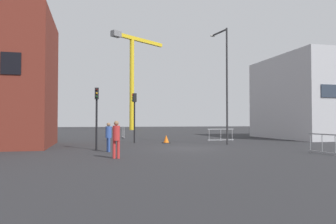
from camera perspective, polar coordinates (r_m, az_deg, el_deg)
ground at (r=20.56m, az=3.37°, el=-6.53°), size 160.00×160.00×0.00m
office_block at (r=36.88m, az=26.01°, el=2.21°), size 11.11×10.85×8.25m
construction_crane at (r=65.14m, az=-6.36°, el=7.90°), size 11.70×8.44×19.06m
streetlamp_tall at (r=24.75m, az=10.16°, el=6.27°), size 0.67×2.10×8.80m
traffic_light_corner at (r=19.96m, az=-12.65°, el=0.72°), size 0.24×0.37×3.80m
traffic_light_island at (r=25.88m, az=-6.03°, el=0.44°), size 0.39×0.30×4.00m
pedestrian_walking at (r=15.21m, az=-9.24°, el=-4.34°), size 0.34×0.34×1.77m
pedestrian_waiting at (r=18.53m, az=-10.59°, el=-4.04°), size 0.34×0.34×1.67m
safety_barrier_right_run at (r=28.47m, az=9.42°, el=-4.01°), size 2.39×0.13×1.08m
safety_barrier_front at (r=18.95m, az=25.85°, el=-5.08°), size 0.21×1.93×1.08m
safety_barrier_rear at (r=33.50m, az=-8.00°, el=-3.66°), size 0.11×2.29×1.08m
traffic_cone_orange at (r=25.61m, az=-0.32°, el=-4.91°), size 0.62×0.62×0.63m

